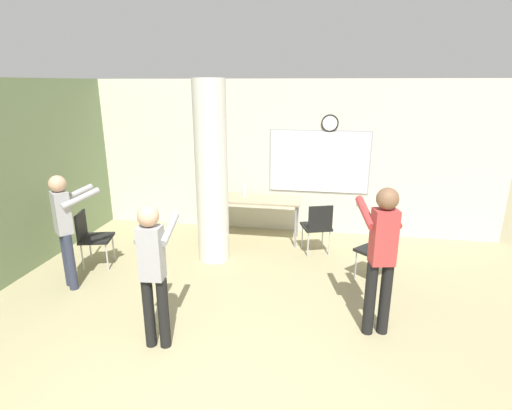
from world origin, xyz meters
TOP-DOWN VIEW (x-y plane):
  - wall_left_accent at (-3.50, 2.50)m, footprint 0.12×7.00m
  - wall_back at (0.02, 5.06)m, footprint 8.00×0.15m
  - support_pillar at (-0.84, 3.50)m, footprint 0.50×0.50m
  - folding_table at (-0.27, 4.44)m, footprint 1.51×0.65m
  - bottle_on_table at (-0.55, 4.55)m, footprint 0.08×0.08m
  - chair_by_left_wall at (-2.60, 2.91)m, footprint 0.53×0.53m
  - chair_mid_room at (1.68, 3.13)m, footprint 0.62×0.62m
  - chair_table_right at (0.80, 3.97)m, footprint 0.56×0.56m
  - person_playing_side at (1.51, 1.89)m, footprint 0.47×0.67m
  - person_watching_back at (-2.52, 2.26)m, footprint 0.59×0.62m
  - person_playing_front at (-0.83, 1.24)m, footprint 0.38×0.62m

SIDE VIEW (x-z plane):
  - chair_by_left_wall at x=-2.60m, z-range 0.08..0.95m
  - chair_mid_room at x=1.68m, z-range 0.08..0.95m
  - chair_table_right at x=0.80m, z-range 0.08..0.95m
  - folding_table at x=-0.27m, z-range 0.33..1.10m
  - bottle_on_table at x=-0.55m, z-range 0.74..1.02m
  - person_watching_back at x=-2.52m, z-range 0.14..1.73m
  - person_playing_front at x=-0.83m, z-range 0.14..1.73m
  - person_playing_side at x=1.51m, z-range 0.15..1.86m
  - wall_back at x=0.02m, z-range 0.00..2.80m
  - wall_left_accent at x=-3.50m, z-range 0.00..2.80m
  - support_pillar at x=-0.84m, z-range 0.00..2.80m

